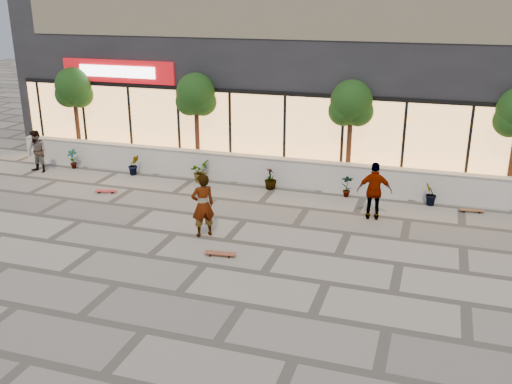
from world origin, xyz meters
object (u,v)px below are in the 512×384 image
(skater_left, at_px, (37,152))
(skater_right_near, at_px, (375,191))
(tree_west, at_px, (74,90))
(tree_mideast, at_px, (351,106))
(skater_center, at_px, (203,205))
(skateboard_left, at_px, (106,191))
(skateboard_right_near, at_px, (472,210))
(skateboard_center, at_px, (220,253))
(tree_midwest, at_px, (196,97))

(skater_left, xyz_separation_m, skater_right_near, (13.33, -0.95, 0.09))
(tree_west, relative_size, skater_left, 2.33)
(tree_mideast, height_order, skater_center, tree_mideast)
(tree_mideast, xyz_separation_m, skater_right_near, (1.33, -3.04, -2.06))
(skater_left, relative_size, skateboard_left, 2.10)
(tree_west, distance_m, skater_center, 10.35)
(skateboard_right_near, bearing_deg, tree_west, 168.03)
(skateboard_center, xyz_separation_m, skateboard_left, (-5.80, 3.59, -0.01))
(skateboard_right_near, bearing_deg, skateboard_center, -146.41)
(skateboard_center, bearing_deg, tree_west, 135.29)
(skater_center, xyz_separation_m, skateboard_left, (-4.82, 2.42, -0.87))
(tree_west, height_order, skateboard_left, tree_west)
(skateboard_center, relative_size, skateboard_left, 1.10)
(skateboard_center, relative_size, skateboard_right_near, 1.11)
(tree_west, relative_size, skater_center, 2.06)
(tree_mideast, xyz_separation_m, skateboard_left, (-8.08, -3.51, -2.91))
(tree_midwest, relative_size, skater_left, 2.33)
(skater_center, xyz_separation_m, skateboard_right_near, (7.61, 4.43, -0.87))
(skateboard_center, bearing_deg, skater_right_near, 41.15)
(skateboard_right_near, bearing_deg, skater_center, -156.37)
(skater_center, bearing_deg, skateboard_right_near, 168.70)
(skater_left, bearing_deg, skateboard_center, -19.38)
(skateboard_left, distance_m, skateboard_right_near, 12.59)
(skater_left, relative_size, skateboard_right_near, 2.12)
(tree_west, xyz_separation_m, skater_right_near, (12.83, -3.04, -2.06))
(skater_center, height_order, skateboard_center, skater_center)
(tree_west, height_order, tree_mideast, same)
(skater_center, distance_m, skateboard_left, 5.46)
(skater_right_near, height_order, skateboard_center, skater_right_near)
(tree_midwest, xyz_separation_m, skateboard_right_near, (10.34, -1.50, -2.91))
(skater_center, distance_m, skateboard_right_near, 8.84)
(skater_center, xyz_separation_m, skater_left, (-8.74, 3.83, -0.11))
(tree_midwest, xyz_separation_m, skateboard_left, (-2.08, -3.51, -2.91))
(tree_west, xyz_separation_m, skateboard_right_near, (15.84, -1.50, -2.91))
(skater_left, bearing_deg, skater_right_near, 3.79)
(skateboard_left, bearing_deg, tree_midwest, 44.02)
(tree_midwest, relative_size, skater_right_near, 2.11)
(skater_right_near, bearing_deg, skateboard_right_near, -159.59)
(skateboard_center, bearing_deg, tree_mideast, 65.02)
(tree_midwest, height_order, skater_right_near, tree_midwest)
(skater_center, bearing_deg, skateboard_left, -68.16)
(tree_midwest, height_order, tree_mideast, same)
(tree_west, relative_size, tree_midwest, 1.00)
(tree_midwest, distance_m, skater_center, 6.84)
(skateboard_left, height_order, skateboard_right_near, same)
(tree_west, distance_m, skateboard_left, 5.69)
(tree_west, xyz_separation_m, skateboard_center, (9.21, -7.09, -2.90))
(skater_left, height_order, skater_right_near, skater_right_near)
(tree_west, bearing_deg, skateboard_left, -45.74)
(skateboard_center, bearing_deg, skateboard_right_near, 33.05)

